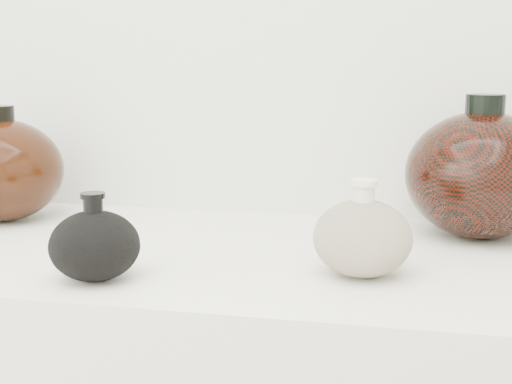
% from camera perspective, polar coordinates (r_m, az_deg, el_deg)
% --- Properties ---
extents(black_gourd_vase, '(0.12, 0.12, 0.11)m').
position_cam_1_polar(black_gourd_vase, '(0.87, -12.78, -4.15)').
color(black_gourd_vase, black).
rests_on(black_gourd_vase, display_counter).
extents(cream_gourd_vase, '(0.12, 0.12, 0.12)m').
position_cam_1_polar(cream_gourd_vase, '(0.87, 8.52, -3.59)').
color(cream_gourd_vase, '#B8A78E').
rests_on(cream_gourd_vase, display_counter).
extents(left_round_pot, '(0.25, 0.25, 0.19)m').
position_cam_1_polar(left_round_pot, '(1.23, -19.66, 1.69)').
color(left_round_pot, black).
rests_on(left_round_pot, display_counter).
extents(right_round_pot, '(0.28, 0.28, 0.21)m').
position_cam_1_polar(right_round_pot, '(1.09, 17.57, 1.35)').
color(right_round_pot, black).
rests_on(right_round_pot, display_counter).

